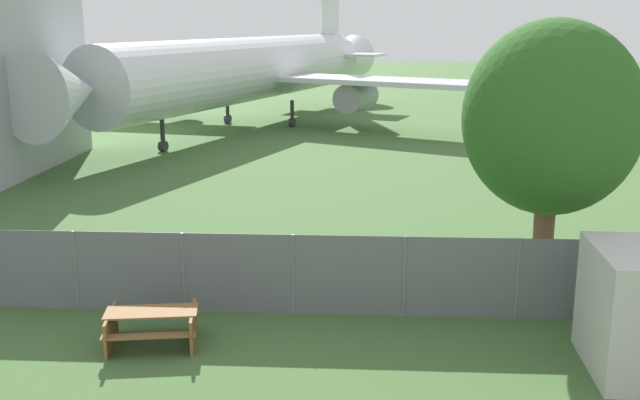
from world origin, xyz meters
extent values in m
cylinder|color=slate|center=(-5.09, 10.20, 0.95)|extent=(0.07, 0.07, 1.90)
cylinder|color=slate|center=(-2.55, 10.20, 0.95)|extent=(0.07, 0.07, 1.90)
cylinder|color=slate|center=(0.00, 10.20, 0.95)|extent=(0.07, 0.07, 1.90)
cylinder|color=slate|center=(2.55, 10.20, 0.95)|extent=(0.07, 0.07, 1.90)
cylinder|color=slate|center=(5.09, 10.20, 0.95)|extent=(0.07, 0.07, 1.90)
cylinder|color=slate|center=(7.64, 10.20, 0.95)|extent=(0.07, 0.07, 1.90)
cube|color=slate|center=(0.00, 10.20, 0.95)|extent=(56.00, 0.01, 1.90)
cylinder|color=silver|center=(-5.67, 40.68, 3.66)|extent=(13.30, 28.73, 3.91)
cone|color=silver|center=(-11.12, 25.11, 3.66)|extent=(4.98, 4.98, 3.91)
cone|color=silver|center=(-0.06, 56.70, 3.66)|extent=(4.94, 5.77, 3.52)
cube|color=silver|center=(2.83, 39.24, 3.07)|extent=(13.49, 9.62, 0.30)
cylinder|color=#939399|center=(1.09, 40.22, 2.04)|extent=(2.82, 3.90, 1.76)
cube|color=silver|center=(-13.20, 44.86, 3.07)|extent=(13.63, 6.55, 0.30)
cylinder|color=#939399|center=(-11.24, 44.54, 2.04)|extent=(2.82, 3.90, 1.76)
cube|color=silver|center=(-1.25, 53.29, 4.05)|extent=(9.15, 5.79, 0.20)
cylinder|color=#2D2D33|center=(-8.79, 31.76, 0.85)|extent=(0.24, 0.24, 1.70)
cylinder|color=#2D2D33|center=(-8.79, 31.76, 0.28)|extent=(0.47, 0.63, 0.56)
cylinder|color=#2D2D33|center=(-2.97, 41.27, 0.85)|extent=(0.24, 0.24, 1.70)
cylinder|color=#2D2D33|center=(-2.97, 41.27, 0.28)|extent=(0.47, 0.63, 0.56)
cylinder|color=#2D2D33|center=(-7.40, 42.82, 0.85)|extent=(0.24, 0.24, 1.70)
cylinder|color=#2D2D33|center=(-7.40, 42.82, 0.28)|extent=(0.47, 0.63, 0.56)
cube|color=brown|center=(-2.79, 8.33, 0.74)|extent=(1.99, 1.04, 0.04)
cube|color=brown|center=(-2.87, 8.88, 0.44)|extent=(1.92, 0.57, 0.04)
cube|color=brown|center=(-2.70, 7.77, 0.44)|extent=(1.92, 0.57, 0.04)
cube|color=brown|center=(-1.95, 8.46, 0.37)|extent=(0.28, 1.39, 0.74)
cube|color=brown|center=(-3.62, 8.20, 0.37)|extent=(0.28, 1.39, 0.74)
cylinder|color=brown|center=(5.85, 11.24, 1.37)|extent=(0.49, 0.49, 2.75)
ellipsoid|color=#2D6023|center=(5.85, 11.24, 4.48)|extent=(4.06, 4.06, 4.47)
camera|label=1|loc=(1.57, -6.01, 6.63)|focal=42.00mm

